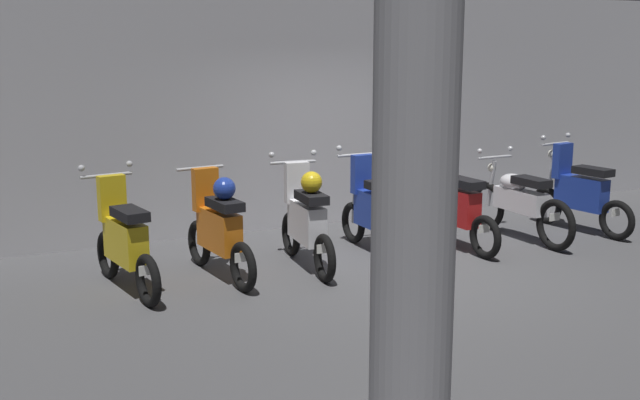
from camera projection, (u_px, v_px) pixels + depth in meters
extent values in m
plane|color=#4C4C4F|center=(404.00, 267.00, 9.01)|extent=(80.00, 80.00, 0.00)
cube|color=#ADADB2|center=(312.00, 110.00, 10.91)|extent=(16.00, 0.30, 3.20)
torus|color=black|center=(108.00, 254.00, 8.55)|extent=(0.17, 0.54, 0.53)
torus|color=black|center=(148.00, 281.00, 7.62)|extent=(0.17, 0.54, 0.53)
cube|color=gold|center=(126.00, 241.00, 8.03)|extent=(0.33, 0.76, 0.44)
cube|color=gold|center=(112.00, 198.00, 8.23)|extent=(0.30, 0.16, 0.48)
cube|color=black|center=(130.00, 214.00, 7.83)|extent=(0.32, 0.55, 0.10)
cylinder|color=#B7BABF|center=(106.00, 175.00, 8.30)|extent=(0.56, 0.12, 0.04)
sphere|color=#B7BABF|center=(81.00, 168.00, 8.13)|extent=(0.07, 0.07, 0.07)
sphere|color=#B7BABF|center=(129.00, 164.00, 8.42)|extent=(0.07, 0.07, 0.07)
cylinder|color=#B7BABF|center=(107.00, 218.00, 8.43)|extent=(0.08, 0.15, 0.85)
sphere|color=silver|center=(106.00, 189.00, 8.36)|extent=(0.12, 0.12, 0.12)
cube|color=white|center=(147.00, 270.00, 7.61)|extent=(0.16, 0.04, 0.10)
torus|color=black|center=(199.00, 243.00, 9.03)|extent=(0.15, 0.54, 0.53)
torus|color=black|center=(243.00, 267.00, 8.07)|extent=(0.15, 0.54, 0.53)
cube|color=orange|center=(219.00, 230.00, 8.49)|extent=(0.30, 0.76, 0.44)
cube|color=orange|center=(205.00, 189.00, 8.70)|extent=(0.29, 0.15, 0.48)
cube|color=black|center=(225.00, 204.00, 8.30)|extent=(0.30, 0.54, 0.10)
cylinder|color=#B7BABF|center=(200.00, 168.00, 8.77)|extent=(0.56, 0.10, 0.04)
cylinder|color=#B7BABF|center=(200.00, 208.00, 8.91)|extent=(0.07, 0.15, 0.85)
sphere|color=silver|center=(199.00, 181.00, 8.84)|extent=(0.12, 0.12, 0.12)
cube|color=white|center=(242.00, 257.00, 8.07)|extent=(0.16, 0.03, 0.10)
sphere|color=#1E389E|center=(224.00, 188.00, 8.26)|extent=(0.24, 0.24, 0.24)
torus|color=black|center=(291.00, 234.00, 9.46)|extent=(0.14, 0.54, 0.53)
torus|color=black|center=(325.00, 258.00, 8.40)|extent=(0.14, 0.54, 0.53)
cube|color=silver|center=(307.00, 222.00, 8.87)|extent=(0.28, 0.75, 0.44)
cube|color=silver|center=(297.00, 183.00, 9.11)|extent=(0.29, 0.14, 0.48)
cube|color=black|center=(311.00, 197.00, 8.66)|extent=(0.28, 0.54, 0.10)
cylinder|color=#B7BABF|center=(293.00, 162.00, 9.19)|extent=(0.56, 0.08, 0.04)
sphere|color=#B7BABF|center=(272.00, 155.00, 9.08)|extent=(0.07, 0.07, 0.07)
sphere|color=#B7BABF|center=(314.00, 153.00, 9.26)|extent=(0.07, 0.07, 0.07)
cylinder|color=#B7BABF|center=(292.00, 201.00, 9.33)|extent=(0.07, 0.15, 0.85)
sphere|color=silver|center=(292.00, 174.00, 9.26)|extent=(0.12, 0.12, 0.12)
cube|color=white|center=(324.00, 249.00, 8.40)|extent=(0.16, 0.03, 0.10)
sphere|color=gold|center=(311.00, 182.00, 8.63)|extent=(0.24, 0.24, 0.24)
torus|color=black|center=(353.00, 222.00, 10.04)|extent=(0.10, 0.53, 0.53)
torus|color=black|center=(401.00, 243.00, 9.03)|extent=(0.10, 0.53, 0.53)
cube|color=#1E389E|center=(376.00, 211.00, 9.48)|extent=(0.23, 0.74, 0.44)
cube|color=#1E389E|center=(363.00, 174.00, 9.71)|extent=(0.28, 0.13, 0.48)
cube|color=black|center=(383.00, 187.00, 9.28)|extent=(0.25, 0.52, 0.10)
cylinder|color=#B7BABF|center=(357.00, 155.00, 9.78)|extent=(0.56, 0.05, 0.04)
sphere|color=#B7BABF|center=(339.00, 148.00, 9.65)|extent=(0.07, 0.07, 0.07)
sphere|color=#B7BABF|center=(375.00, 146.00, 9.88)|extent=(0.07, 0.07, 0.07)
cylinder|color=#B7BABF|center=(355.00, 191.00, 9.92)|extent=(0.06, 0.15, 0.85)
sphere|color=silver|center=(355.00, 166.00, 9.85)|extent=(0.12, 0.12, 0.12)
cube|color=white|center=(400.00, 234.00, 9.03)|extent=(0.16, 0.02, 0.10)
torus|color=black|center=(427.00, 218.00, 10.28)|extent=(0.12, 0.53, 0.53)
torus|color=black|center=(485.00, 237.00, 9.30)|extent=(0.12, 0.53, 0.53)
cube|color=red|center=(455.00, 206.00, 9.74)|extent=(0.26, 0.75, 0.44)
cube|color=red|center=(439.00, 170.00, 9.95)|extent=(0.29, 0.14, 0.48)
cube|color=black|center=(465.00, 183.00, 9.53)|extent=(0.27, 0.53, 0.10)
cylinder|color=#B7BABF|center=(433.00, 152.00, 10.03)|extent=(0.56, 0.07, 0.04)
sphere|color=#B7BABF|center=(417.00, 146.00, 9.88)|extent=(0.07, 0.07, 0.07)
sphere|color=#B7BABF|center=(450.00, 143.00, 10.13)|extent=(0.07, 0.07, 0.07)
cylinder|color=#B7BABF|center=(430.00, 187.00, 10.16)|extent=(0.06, 0.15, 0.85)
sphere|color=silver|center=(431.00, 163.00, 10.10)|extent=(0.12, 0.12, 0.12)
cube|color=white|center=(484.00, 229.00, 9.30)|extent=(0.16, 0.02, 0.10)
torus|color=black|center=(488.00, 206.00, 10.77)|extent=(0.11, 0.65, 0.65)
torus|color=black|center=(556.00, 225.00, 9.64)|extent=(0.11, 0.65, 0.65)
cube|color=silver|center=(521.00, 201.00, 10.17)|extent=(0.25, 0.84, 0.28)
ellipsoid|color=silver|center=(513.00, 182.00, 10.26)|extent=(0.27, 0.45, 0.22)
cube|color=black|center=(531.00, 182.00, 9.95)|extent=(0.26, 0.53, 0.10)
cylinder|color=#B7BABF|center=(495.00, 157.00, 10.54)|extent=(0.56, 0.05, 0.04)
sphere|color=#B7BABF|center=(480.00, 151.00, 10.41)|extent=(0.07, 0.07, 0.07)
sphere|color=#B7BABF|center=(510.00, 149.00, 10.64)|extent=(0.07, 0.07, 0.07)
cylinder|color=#B7BABF|center=(491.00, 183.00, 10.66)|extent=(0.06, 0.16, 0.65)
sphere|color=silver|center=(492.00, 168.00, 10.62)|extent=(0.12, 0.12, 0.12)
cube|color=white|center=(555.00, 217.00, 9.64)|extent=(0.16, 0.02, 0.10)
torus|color=black|center=(546.00, 205.00, 11.10)|extent=(0.17, 0.54, 0.53)
torus|color=black|center=(617.00, 220.00, 10.16)|extent=(0.17, 0.54, 0.53)
cube|color=#1E389E|center=(581.00, 193.00, 10.58)|extent=(0.33, 0.76, 0.44)
cube|color=#1E389E|center=(562.00, 161.00, 10.78)|extent=(0.30, 0.16, 0.48)
cube|color=black|center=(593.00, 171.00, 10.38)|extent=(0.32, 0.55, 0.10)
cylinder|color=#B7BABF|center=(555.00, 144.00, 10.84)|extent=(0.56, 0.12, 0.04)
sphere|color=#B7BABF|center=(543.00, 138.00, 10.68)|extent=(0.07, 0.07, 0.07)
sphere|color=#B7BABF|center=(568.00, 135.00, 10.97)|extent=(0.07, 0.07, 0.07)
cylinder|color=#B7BABF|center=(551.00, 176.00, 10.97)|extent=(0.08, 0.15, 0.85)
sphere|color=silver|center=(552.00, 154.00, 10.91)|extent=(0.12, 0.12, 0.12)
cube|color=white|center=(616.00, 212.00, 10.16)|extent=(0.16, 0.04, 0.10)
cylinder|color=gray|center=(415.00, 184.00, 5.33)|extent=(0.59, 0.59, 3.20)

